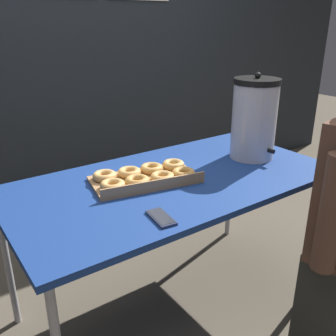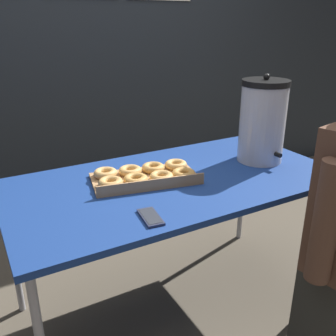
% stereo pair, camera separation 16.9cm
% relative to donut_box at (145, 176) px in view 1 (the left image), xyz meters
% --- Properties ---
extents(ground_plane, '(12.00, 12.00, 0.00)m').
position_rel_donut_box_xyz_m(ground_plane, '(0.13, -0.05, -0.75)').
color(ground_plane, brown).
extents(back_wall, '(6.00, 0.11, 2.51)m').
position_rel_donut_box_xyz_m(back_wall, '(0.13, 1.26, 0.51)').
color(back_wall, '#23282D').
rests_on(back_wall, ground).
extents(folding_table, '(1.53, 0.79, 0.73)m').
position_rel_donut_box_xyz_m(folding_table, '(0.13, -0.05, -0.07)').
color(folding_table, navy).
rests_on(folding_table, ground).
extents(donut_box, '(0.52, 0.34, 0.05)m').
position_rel_donut_box_xyz_m(donut_box, '(0.00, 0.00, 0.00)').
color(donut_box, tan).
rests_on(donut_box, folding_table).
extents(coffee_urn, '(0.24, 0.27, 0.44)m').
position_rel_donut_box_xyz_m(coffee_urn, '(0.64, -0.05, 0.18)').
color(coffee_urn, silver).
rests_on(coffee_urn, folding_table).
extents(cell_phone, '(0.08, 0.15, 0.01)m').
position_rel_donut_box_xyz_m(cell_phone, '(-0.14, -0.33, -0.02)').
color(cell_phone, '#2D334C').
rests_on(cell_phone, folding_table).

